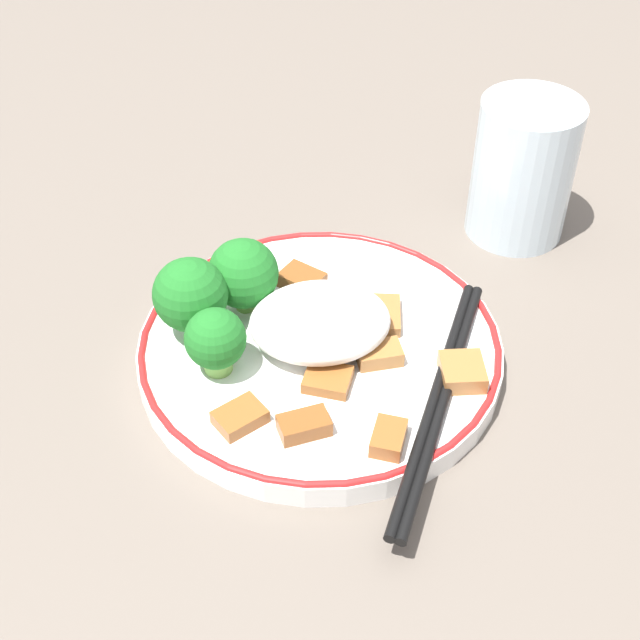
# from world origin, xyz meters

# --- Properties ---
(ground_plane) EXTENTS (3.00, 3.00, 0.00)m
(ground_plane) POSITION_xyz_m (0.00, 0.00, 0.00)
(ground_plane) COLOR #665B51
(plate) EXTENTS (0.25, 0.25, 0.02)m
(plate) POSITION_xyz_m (0.00, 0.00, 0.01)
(plate) COLOR white
(plate) RESTS_ON ground_plane
(rice_mound) EXTENTS (0.09, 0.08, 0.04)m
(rice_mound) POSITION_xyz_m (-0.00, 0.00, 0.04)
(rice_mound) COLOR white
(rice_mound) RESTS_ON plate
(broccoli_back_left) EXTENTS (0.05, 0.05, 0.06)m
(broccoli_back_left) POSITION_xyz_m (0.05, -0.04, 0.05)
(broccoli_back_left) COLOR #72AD4C
(broccoli_back_left) RESTS_ON plate
(broccoli_back_center) EXTENTS (0.05, 0.05, 0.06)m
(broccoli_back_center) POSITION_xyz_m (0.08, -0.02, 0.05)
(broccoli_back_center) COLOR #72AD4C
(broccoli_back_center) RESTS_ON plate
(broccoli_back_right) EXTENTS (0.04, 0.04, 0.05)m
(broccoli_back_right) POSITION_xyz_m (0.07, 0.02, 0.04)
(broccoli_back_right) COLOR #72AD4C
(broccoli_back_right) RESTS_ON plate
(meat_near_front) EXTENTS (0.03, 0.02, 0.01)m
(meat_near_front) POSITION_xyz_m (-0.04, 0.02, 0.02)
(meat_near_front) COLOR #9E6633
(meat_near_front) RESTS_ON plate
(meat_near_left) EXTENTS (0.03, 0.03, 0.01)m
(meat_near_left) POSITION_xyz_m (-0.03, 0.09, 0.02)
(meat_near_left) COLOR brown
(meat_near_left) RESTS_ON plate
(meat_near_right) EXTENTS (0.04, 0.04, 0.01)m
(meat_near_right) POSITION_xyz_m (0.01, -0.06, 0.02)
(meat_near_right) COLOR brown
(meat_near_right) RESTS_ON plate
(meat_near_back) EXTENTS (0.03, 0.02, 0.01)m
(meat_near_back) POSITION_xyz_m (0.02, 0.08, 0.02)
(meat_near_back) COLOR brown
(meat_near_back) RESTS_ON plate
(meat_on_rice_edge) EXTENTS (0.03, 0.04, 0.01)m
(meat_on_rice_edge) POSITION_xyz_m (-0.04, -0.02, 0.02)
(meat_on_rice_edge) COLOR #9E6633
(meat_on_rice_edge) RESTS_ON plate
(meat_mid_left) EXTENTS (0.04, 0.03, 0.01)m
(meat_mid_left) POSITION_xyz_m (0.06, 0.07, 0.02)
(meat_mid_left) COLOR brown
(meat_mid_left) RESTS_ON plate
(meat_mid_right) EXTENTS (0.04, 0.03, 0.01)m
(meat_mid_right) POSITION_xyz_m (-0.00, 0.04, 0.02)
(meat_mid_right) COLOR brown
(meat_mid_right) RESTS_ON plate
(meat_far_scatter) EXTENTS (0.03, 0.03, 0.01)m
(meat_far_scatter) POSITION_xyz_m (-0.09, 0.05, 0.02)
(meat_far_scatter) COLOR #9E6633
(meat_far_scatter) RESTS_ON plate
(chopsticks) EXTENTS (0.11, 0.21, 0.01)m
(chopsticks) POSITION_xyz_m (-0.07, 0.06, 0.02)
(chopsticks) COLOR black
(chopsticks) RESTS_ON plate
(drinking_glass) EXTENTS (0.08, 0.08, 0.11)m
(drinking_glass) POSITION_xyz_m (-0.18, -0.13, 0.06)
(drinking_glass) COLOR silver
(drinking_glass) RESTS_ON ground_plane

